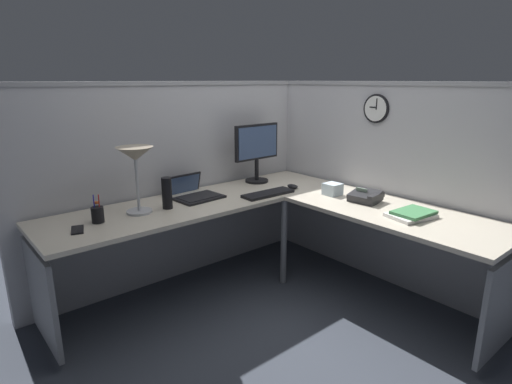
{
  "coord_description": "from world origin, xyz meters",
  "views": [
    {
      "loc": [
        -1.97,
        -2.02,
        1.59
      ],
      "look_at": [
        -0.12,
        0.17,
        0.81
      ],
      "focal_mm": 28.91,
      "sensor_mm": 36.0,
      "label": 1
    }
  ],
  "objects_px": {
    "desk_lamp_dome": "(135,159)",
    "cell_phone": "(77,230)",
    "monitor": "(257,149)",
    "wall_clock": "(376,109)",
    "office_phone": "(366,197)",
    "pen_cup": "(98,214)",
    "book_stack": "(412,214)",
    "laptop": "(191,193)",
    "computer_mouse": "(293,186)",
    "keyboard": "(268,194)",
    "thermos_flask": "(167,193)",
    "tissue_box": "(333,189)"
  },
  "relations": [
    {
      "from": "computer_mouse",
      "to": "pen_cup",
      "type": "xyz_separation_m",
      "value": [
        -1.52,
        0.2,
        0.04
      ]
    },
    {
      "from": "cell_phone",
      "to": "book_stack",
      "type": "height_order",
      "value": "book_stack"
    },
    {
      "from": "laptop",
      "to": "tissue_box",
      "type": "height_order",
      "value": "laptop"
    },
    {
      "from": "computer_mouse",
      "to": "tissue_box",
      "type": "height_order",
      "value": "tissue_box"
    },
    {
      "from": "laptop",
      "to": "wall_clock",
      "type": "bearing_deg",
      "value": -32.53
    },
    {
      "from": "office_phone",
      "to": "pen_cup",
      "type": "bearing_deg",
      "value": 153.87
    },
    {
      "from": "desk_lamp_dome",
      "to": "thermos_flask",
      "type": "distance_m",
      "value": 0.32
    },
    {
      "from": "cell_phone",
      "to": "tissue_box",
      "type": "bearing_deg",
      "value": 3.44
    },
    {
      "from": "pen_cup",
      "to": "office_phone",
      "type": "relative_size",
      "value": 0.79
    },
    {
      "from": "computer_mouse",
      "to": "book_stack",
      "type": "height_order",
      "value": "book_stack"
    },
    {
      "from": "monitor",
      "to": "wall_clock",
      "type": "bearing_deg",
      "value": -56.33
    },
    {
      "from": "pen_cup",
      "to": "office_phone",
      "type": "xyz_separation_m",
      "value": [
        1.66,
        -0.81,
        -0.02
      ]
    },
    {
      "from": "desk_lamp_dome",
      "to": "thermos_flask",
      "type": "relative_size",
      "value": 2.02
    },
    {
      "from": "cell_phone",
      "to": "office_phone",
      "type": "bearing_deg",
      "value": -4.34
    },
    {
      "from": "laptop",
      "to": "wall_clock",
      "type": "height_order",
      "value": "wall_clock"
    },
    {
      "from": "pen_cup",
      "to": "book_stack",
      "type": "height_order",
      "value": "pen_cup"
    },
    {
      "from": "thermos_flask",
      "to": "office_phone",
      "type": "relative_size",
      "value": 0.97
    },
    {
      "from": "desk_lamp_dome",
      "to": "pen_cup",
      "type": "bearing_deg",
      "value": -176.39
    },
    {
      "from": "office_phone",
      "to": "laptop",
      "type": "bearing_deg",
      "value": 133.26
    },
    {
      "from": "keyboard",
      "to": "desk_lamp_dome",
      "type": "relative_size",
      "value": 0.97
    },
    {
      "from": "desk_lamp_dome",
      "to": "office_phone",
      "type": "bearing_deg",
      "value": -31.14
    },
    {
      "from": "keyboard",
      "to": "desk_lamp_dome",
      "type": "xyz_separation_m",
      "value": [
        -0.95,
        0.23,
        0.35
      ]
    },
    {
      "from": "office_phone",
      "to": "book_stack",
      "type": "distance_m",
      "value": 0.41
    },
    {
      "from": "monitor",
      "to": "cell_phone",
      "type": "xyz_separation_m",
      "value": [
        -1.59,
        -0.23,
        -0.29
      ]
    },
    {
      "from": "pen_cup",
      "to": "book_stack",
      "type": "relative_size",
      "value": 0.57
    },
    {
      "from": "monitor",
      "to": "tissue_box",
      "type": "distance_m",
      "value": 0.76
    },
    {
      "from": "laptop",
      "to": "cell_phone",
      "type": "height_order",
      "value": "laptop"
    },
    {
      "from": "keyboard",
      "to": "wall_clock",
      "type": "distance_m",
      "value": 1.06
    },
    {
      "from": "laptop",
      "to": "keyboard",
      "type": "xyz_separation_m",
      "value": [
        0.47,
        -0.35,
        -0.01
      ]
    },
    {
      "from": "laptop",
      "to": "keyboard",
      "type": "relative_size",
      "value": 0.94
    },
    {
      "from": "thermos_flask",
      "to": "book_stack",
      "type": "bearing_deg",
      "value": -46.98
    },
    {
      "from": "wall_clock",
      "to": "office_phone",
      "type": "bearing_deg",
      "value": -150.33
    },
    {
      "from": "monitor",
      "to": "computer_mouse",
      "type": "bearing_deg",
      "value": -77.52
    },
    {
      "from": "cell_phone",
      "to": "tissue_box",
      "type": "relative_size",
      "value": 1.2
    },
    {
      "from": "thermos_flask",
      "to": "wall_clock",
      "type": "xyz_separation_m",
      "value": [
        1.5,
        -0.61,
        0.54
      ]
    },
    {
      "from": "thermos_flask",
      "to": "cell_phone",
      "type": "bearing_deg",
      "value": -175.87
    },
    {
      "from": "desk_lamp_dome",
      "to": "monitor",
      "type": "bearing_deg",
      "value": 7.2
    },
    {
      "from": "cell_phone",
      "to": "book_stack",
      "type": "xyz_separation_m",
      "value": [
        1.73,
        -1.15,
        0.02
      ]
    },
    {
      "from": "computer_mouse",
      "to": "office_phone",
      "type": "height_order",
      "value": "office_phone"
    },
    {
      "from": "keyboard",
      "to": "book_stack",
      "type": "xyz_separation_m",
      "value": [
        0.35,
        -1.0,
        0.01
      ]
    },
    {
      "from": "keyboard",
      "to": "desk_lamp_dome",
      "type": "distance_m",
      "value": 1.04
    },
    {
      "from": "monitor",
      "to": "laptop",
      "type": "distance_m",
      "value": 0.73
    },
    {
      "from": "monitor",
      "to": "desk_lamp_dome",
      "type": "bearing_deg",
      "value": -172.8
    },
    {
      "from": "monitor",
      "to": "pen_cup",
      "type": "xyz_separation_m",
      "value": [
        -1.44,
        -0.16,
        -0.24
      ]
    },
    {
      "from": "monitor",
      "to": "laptop",
      "type": "xyz_separation_m",
      "value": [
        -0.68,
        -0.03,
        -0.27
      ]
    },
    {
      "from": "pen_cup",
      "to": "office_phone",
      "type": "bearing_deg",
      "value": -26.13
    },
    {
      "from": "office_phone",
      "to": "book_stack",
      "type": "bearing_deg",
      "value": -99.78
    },
    {
      "from": "desk_lamp_dome",
      "to": "cell_phone",
      "type": "relative_size",
      "value": 3.09
    },
    {
      "from": "laptop",
      "to": "keyboard",
      "type": "bearing_deg",
      "value": -36.69
    },
    {
      "from": "book_stack",
      "to": "wall_clock",
      "type": "bearing_deg",
      "value": 56.57
    }
  ]
}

